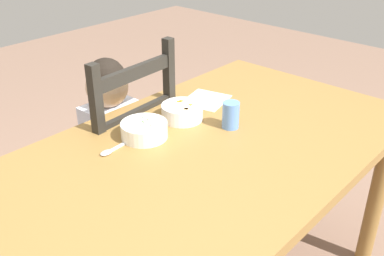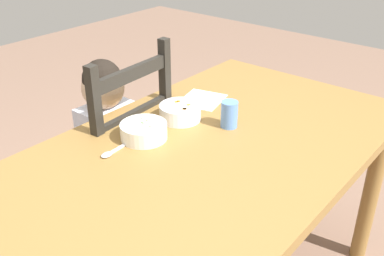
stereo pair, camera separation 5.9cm
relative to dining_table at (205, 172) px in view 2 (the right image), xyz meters
The scene contains 8 objects.
dining_table is the anchor object (origin of this frame).
dining_chair 0.53m from the dining_table, 88.54° to the left, with size 0.45×0.45×1.03m.
child_figure 0.49m from the dining_table, 88.92° to the left, with size 0.32×0.31×0.97m.
bowl_of_peas 0.25m from the dining_table, 113.32° to the left, with size 0.16×0.16×0.06m.
bowl_of_carrots 0.26m from the dining_table, 62.34° to the left, with size 0.16×0.16×0.06m.
spoon 0.33m from the dining_table, 137.11° to the left, with size 0.14×0.03×0.01m.
drinking_cup 0.23m from the dining_table, ahead, with size 0.06×0.06×0.10m, color #5C8EDF.
paper_napkin 0.40m from the dining_table, 39.87° to the left, with size 0.18×0.16×0.00m, color white.
Camera 2 is at (-1.02, -0.79, 1.53)m, focal length 41.77 mm.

